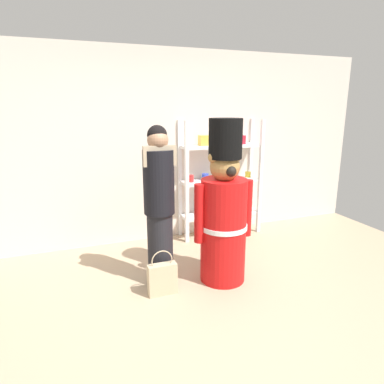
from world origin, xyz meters
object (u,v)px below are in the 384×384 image
(teddy_bear_guard, at_px, (224,214))
(shopping_bag, at_px, (162,278))
(merchandise_shelf, at_px, (221,177))
(person_shopper, at_px, (159,204))

(teddy_bear_guard, height_order, shopping_bag, teddy_bear_guard)
(merchandise_shelf, xyz_separation_m, person_shopper, (-1.22, -1.11, 0.03))
(merchandise_shelf, bearing_deg, person_shopper, -137.62)
(merchandise_shelf, relative_size, shopping_bag, 3.53)
(merchandise_shelf, height_order, person_shopper, person_shopper)
(merchandise_shelf, distance_m, shopping_bag, 1.97)
(merchandise_shelf, distance_m, person_shopper, 1.65)
(merchandise_shelf, height_order, shopping_bag, merchandise_shelf)
(merchandise_shelf, xyz_separation_m, shopping_bag, (-1.27, -1.34, -0.68))
(teddy_bear_guard, bearing_deg, shopping_bag, -174.41)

